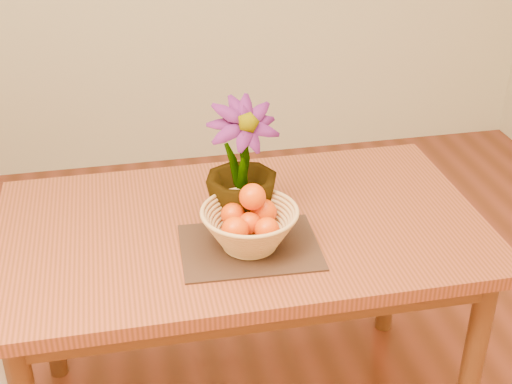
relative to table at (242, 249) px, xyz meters
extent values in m
cube|color=maroon|center=(0.00, 0.00, 0.07)|extent=(1.40, 0.80, 0.04)
cube|color=#522B13|center=(0.00, 0.00, 0.01)|extent=(1.28, 0.68, 0.08)
cylinder|color=#522B13|center=(0.62, -0.32, -0.31)|extent=(0.06, 0.06, 0.71)
cylinder|color=#522B13|center=(-0.62, 0.32, -0.31)|extent=(0.06, 0.06, 0.71)
cylinder|color=#522B13|center=(0.62, 0.32, -0.31)|extent=(0.06, 0.06, 0.71)
cube|color=#311C12|center=(0.00, -0.13, 0.09)|extent=(0.39, 0.30, 0.01)
cylinder|color=tan|center=(0.00, -0.13, 0.10)|extent=(0.13, 0.13, 0.01)
sphere|color=red|center=(0.00, -0.13, 0.17)|extent=(0.06, 0.06, 0.06)
sphere|color=red|center=(0.04, -0.09, 0.17)|extent=(0.07, 0.07, 0.07)
sphere|color=red|center=(-0.04, -0.08, 0.17)|extent=(0.07, 0.07, 0.07)
sphere|color=red|center=(-0.05, -0.17, 0.17)|extent=(0.07, 0.07, 0.07)
sphere|color=red|center=(0.04, -0.18, 0.17)|extent=(0.07, 0.07, 0.07)
sphere|color=red|center=(0.01, -0.10, 0.23)|extent=(0.07, 0.07, 0.07)
imported|color=#1F4D16|center=(0.00, 0.01, 0.27)|extent=(0.24, 0.24, 0.37)
camera|label=1|loc=(-0.32, -1.72, 1.17)|focal=50.00mm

